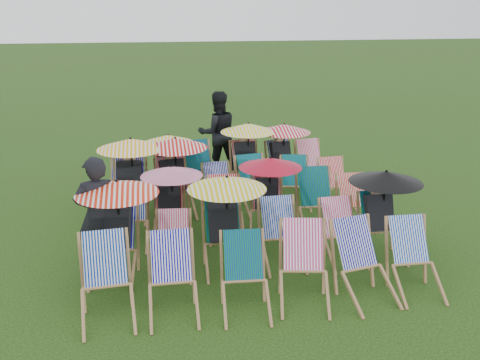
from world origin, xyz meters
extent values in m
plane|color=black|center=(0.00, 0.00, 0.00)|extent=(100.00, 100.00, 0.00)
cube|color=navy|center=(-2.14, -1.92, 0.70)|extent=(0.56, 0.43, 0.63)
cube|color=#0C0794|center=(-1.31, -1.94, 0.67)|extent=(0.51, 0.37, 0.60)
cube|color=#0A6E33|center=(-0.38, -2.03, 0.65)|extent=(0.51, 0.39, 0.59)
cube|color=#CF297A|center=(0.45, -1.93, 0.69)|extent=(0.59, 0.48, 0.62)
cube|color=#06078F|center=(1.16, -1.98, 0.69)|extent=(0.59, 0.48, 0.62)
cube|color=#0833AF|center=(1.95, -1.94, 0.66)|extent=(0.50, 0.38, 0.59)
cube|color=#070D9A|center=(-2.04, -0.85, 0.68)|extent=(0.56, 0.45, 0.61)
cube|color=black|center=(-2.05, -0.90, 0.68)|extent=(0.49, 0.50, 0.64)
sphere|color=tan|center=(-2.03, -0.79, 1.02)|extent=(0.22, 0.22, 0.22)
cylinder|color=black|center=(-1.99, -0.95, 0.96)|extent=(0.03, 0.03, 0.75)
cone|color=red|center=(-1.99, -0.95, 1.31)|extent=(1.18, 1.18, 0.18)
cube|color=#CE2964|center=(-1.23, -0.89, 0.59)|extent=(0.48, 0.37, 0.53)
cube|color=#096627|center=(-0.50, -0.86, 0.67)|extent=(0.51, 0.38, 0.60)
cube|color=black|center=(-0.50, -0.91, 0.67)|extent=(0.43, 0.44, 0.63)
sphere|color=tan|center=(-0.49, -0.81, 1.00)|extent=(0.22, 0.22, 0.22)
cylinder|color=black|center=(-0.43, -0.96, 0.95)|extent=(0.03, 0.03, 0.74)
cone|color=yellow|center=(-0.43, -0.96, 1.29)|extent=(1.16, 1.16, 0.18)
cube|color=#082BA7|center=(0.36, -0.85, 0.65)|extent=(0.50, 0.37, 0.59)
cube|color=#DA2B73|center=(1.30, -0.90, 0.62)|extent=(0.49, 0.37, 0.56)
cube|color=#0A6A3A|center=(1.96, -0.85, 0.65)|extent=(0.50, 0.37, 0.58)
cube|color=black|center=(1.96, -0.90, 0.65)|extent=(0.42, 0.43, 0.61)
sphere|color=tan|center=(1.96, -0.80, 0.97)|extent=(0.21, 0.21, 0.21)
cylinder|color=black|center=(2.02, -0.94, 0.92)|extent=(0.03, 0.03, 0.71)
cone|color=black|center=(2.02, -0.94, 1.24)|extent=(1.12, 1.12, 0.17)
cube|color=#0727A1|center=(-1.87, 0.25, 0.65)|extent=(0.52, 0.40, 0.58)
cube|color=red|center=(-1.23, 0.32, 0.59)|extent=(0.47, 0.36, 0.53)
cube|color=black|center=(-1.24, 0.27, 0.59)|extent=(0.40, 0.41, 0.56)
sphere|color=tan|center=(-1.23, 0.36, 0.89)|extent=(0.20, 0.20, 0.20)
cylinder|color=black|center=(-1.18, 0.23, 0.84)|extent=(0.03, 0.03, 0.65)
cone|color=pink|center=(-1.18, 0.23, 1.14)|extent=(1.03, 1.03, 0.16)
cube|color=red|center=(-0.31, 0.33, 0.66)|extent=(0.52, 0.39, 0.59)
cube|color=red|center=(0.45, 0.36, 0.62)|extent=(0.53, 0.43, 0.56)
cube|color=black|center=(0.44, 0.31, 0.62)|extent=(0.46, 0.47, 0.59)
sphere|color=tan|center=(0.46, 0.41, 0.93)|extent=(0.21, 0.21, 0.21)
cylinder|color=black|center=(0.49, 0.26, 0.88)|extent=(0.03, 0.03, 0.68)
cone|color=#B20A22|center=(0.49, 0.26, 1.19)|extent=(1.08, 1.08, 0.17)
cube|color=#0B7727|center=(1.29, 0.30, 0.71)|extent=(0.55, 0.41, 0.64)
cube|color=red|center=(1.99, 0.32, 0.60)|extent=(0.46, 0.34, 0.54)
cube|color=#1308A8|center=(-1.91, 1.43, 0.71)|extent=(0.56, 0.43, 0.63)
cube|color=black|center=(-1.92, 1.37, 0.71)|extent=(0.48, 0.49, 0.67)
sphere|color=tan|center=(-1.91, 1.48, 1.06)|extent=(0.23, 0.23, 0.23)
cylinder|color=black|center=(-1.86, 1.32, 1.00)|extent=(0.03, 0.03, 0.78)
cone|color=#FFB20D|center=(-1.86, 1.32, 1.36)|extent=(1.22, 1.22, 0.19)
cube|color=#E82E73|center=(-1.14, 1.47, 0.69)|extent=(0.58, 0.46, 0.62)
cube|color=black|center=(-1.13, 1.42, 0.69)|extent=(0.50, 0.51, 0.65)
sphere|color=tan|center=(-1.15, 1.53, 1.03)|extent=(0.23, 0.23, 0.23)
cylinder|color=black|center=(-1.06, 1.39, 0.98)|extent=(0.03, 0.03, 0.76)
cone|color=red|center=(-1.06, 1.39, 1.32)|extent=(1.19, 1.19, 0.18)
cube|color=#071094|center=(-0.30, 1.39, 0.61)|extent=(0.48, 0.36, 0.55)
cube|color=#0B7638|center=(0.40, 1.51, 0.67)|extent=(0.56, 0.45, 0.60)
cube|color=#0B753C|center=(1.26, 1.52, 0.63)|extent=(0.53, 0.42, 0.57)
cube|color=red|center=(1.99, 1.37, 0.61)|extent=(0.48, 0.37, 0.55)
cube|color=#0811AE|center=(-2.08, 2.55, 0.62)|extent=(0.51, 0.40, 0.56)
cube|color=red|center=(-1.20, 2.59, 0.59)|extent=(0.46, 0.35, 0.53)
cube|color=black|center=(-1.20, 2.54, 0.59)|extent=(0.39, 0.41, 0.56)
sphere|color=tan|center=(-1.20, 2.64, 0.88)|extent=(0.19, 0.19, 0.19)
cylinder|color=black|center=(-1.15, 2.50, 0.83)|extent=(0.03, 0.03, 0.65)
cone|color=yellow|center=(-1.15, 2.50, 1.13)|extent=(1.02, 1.02, 0.16)
cube|color=#096722|center=(-0.55, 2.70, 0.69)|extent=(0.57, 0.45, 0.62)
cube|color=red|center=(0.46, 2.64, 0.67)|extent=(0.52, 0.39, 0.60)
cube|color=black|center=(0.46, 2.59, 0.67)|extent=(0.44, 0.45, 0.63)
sphere|color=tan|center=(0.46, 2.70, 1.01)|extent=(0.22, 0.22, 0.22)
cylinder|color=black|center=(0.53, 2.55, 0.95)|extent=(0.03, 0.03, 0.74)
cone|color=yellow|center=(0.53, 2.55, 1.29)|extent=(1.16, 1.16, 0.18)
cube|color=#0827A8|center=(1.23, 2.64, 0.65)|extent=(0.54, 0.42, 0.59)
cube|color=black|center=(1.23, 2.59, 0.65)|extent=(0.46, 0.47, 0.61)
sphere|color=tan|center=(1.22, 2.69, 0.97)|extent=(0.22, 0.22, 0.22)
cylinder|color=black|center=(1.30, 2.56, 0.92)|extent=(0.03, 0.03, 0.72)
cone|color=red|center=(1.30, 2.56, 1.25)|extent=(1.13, 1.13, 0.17)
cube|color=#DD2C69|center=(1.89, 2.65, 0.65)|extent=(0.52, 0.40, 0.58)
imported|color=black|center=(-2.30, -0.86, 0.87)|extent=(0.72, 0.57, 1.74)
imported|color=black|center=(0.02, 3.64, 0.95)|extent=(1.00, 0.83, 1.90)
camera|label=1|loc=(-1.46, -8.20, 3.74)|focal=40.00mm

